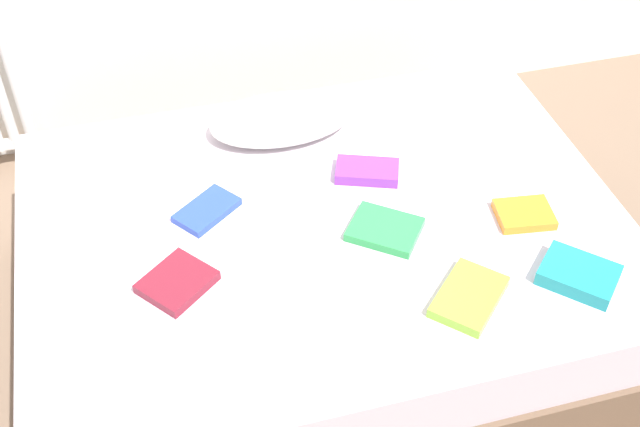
# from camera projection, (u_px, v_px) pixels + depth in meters

# --- Properties ---
(ground_plane) EXTENTS (8.00, 8.00, 0.00)m
(ground_plane) POSITION_uv_depth(u_px,v_px,m) (324.00, 317.00, 2.99)
(ground_plane) COLOR #7F6651
(bed) EXTENTS (2.00, 1.50, 0.50)m
(bed) POSITION_uv_depth(u_px,v_px,m) (324.00, 271.00, 2.82)
(bed) COLOR brown
(bed) RESTS_ON ground
(pillow) EXTENTS (0.53, 0.31, 0.11)m
(pillow) POSITION_uv_depth(u_px,v_px,m) (281.00, 119.00, 2.96)
(pillow) COLOR white
(pillow) RESTS_ON bed
(textbook_teal) EXTENTS (0.27, 0.27, 0.05)m
(textbook_teal) POSITION_uv_depth(u_px,v_px,m) (579.00, 275.00, 2.44)
(textbook_teal) COLOR teal
(textbook_teal) RESTS_ON bed
(textbook_maroon) EXTENTS (0.26, 0.26, 0.03)m
(textbook_maroon) POSITION_uv_depth(u_px,v_px,m) (177.00, 282.00, 2.43)
(textbook_maroon) COLOR maroon
(textbook_maroon) RESTS_ON bed
(textbook_green) EXTENTS (0.28, 0.27, 0.03)m
(textbook_green) POSITION_uv_depth(u_px,v_px,m) (385.00, 229.00, 2.59)
(textbook_green) COLOR green
(textbook_green) RESTS_ON bed
(textbook_purple) EXTENTS (0.25, 0.19, 0.04)m
(textbook_purple) POSITION_uv_depth(u_px,v_px,m) (367.00, 171.00, 2.80)
(textbook_purple) COLOR purple
(textbook_purple) RESTS_ON bed
(textbook_lime) EXTENTS (0.29, 0.29, 0.03)m
(textbook_lime) POSITION_uv_depth(u_px,v_px,m) (469.00, 297.00, 2.38)
(textbook_lime) COLOR #8CC638
(textbook_lime) RESTS_ON bed
(textbook_blue) EXTENTS (0.24, 0.23, 0.03)m
(textbook_blue) POSITION_uv_depth(u_px,v_px,m) (207.00, 210.00, 2.66)
(textbook_blue) COLOR #2847B7
(textbook_blue) RESTS_ON bed
(textbook_orange) EXTENTS (0.20, 0.17, 0.03)m
(textbook_orange) POSITION_uv_depth(u_px,v_px,m) (524.00, 214.00, 2.64)
(textbook_orange) COLOR orange
(textbook_orange) RESTS_ON bed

